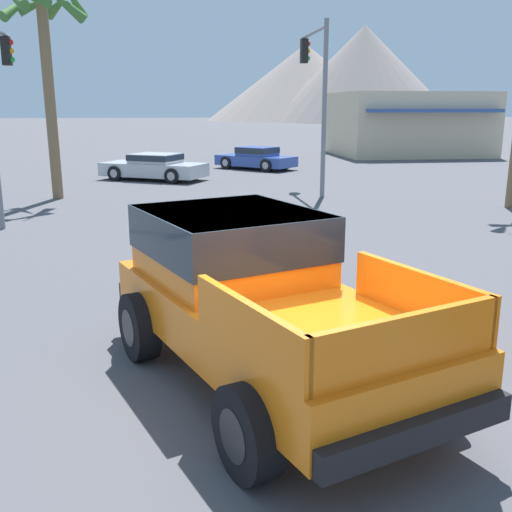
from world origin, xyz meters
TOP-DOWN VIEW (x-y plane):
  - ground_plane at (0.00, 0.00)m, footprint 320.00×320.00m
  - orange_pickup_truck at (-0.24, 0.66)m, footprint 3.62×5.31m
  - parked_car_blue at (3.14, 24.34)m, footprint 4.08×4.04m
  - parked_car_silver at (-1.87, 20.45)m, footprint 4.81×3.79m
  - traffic_light_crosswalk at (4.13, 16.02)m, footprint 0.38×3.93m
  - palm_tree_short at (-5.07, 15.40)m, footprint 2.88×2.81m
  - storefront_building at (14.27, 32.11)m, footprint 9.13×7.99m
  - distant_mountain_range at (-7.04, 115.69)m, footprint 145.47×64.53m

SIDE VIEW (x-z plane):
  - ground_plane at x=0.00m, z-range 0.00..0.00m
  - parked_car_blue at x=3.14m, z-range 0.01..1.14m
  - parked_car_silver at x=-1.87m, z-range 0.02..1.15m
  - orange_pickup_truck at x=-0.24m, z-range 0.13..2.04m
  - storefront_building at x=14.27m, z-range 0.00..3.98m
  - traffic_light_crosswalk at x=4.13m, z-range 1.18..7.13m
  - palm_tree_short at x=-5.07m, z-range 1.83..8.86m
  - distant_mountain_range at x=-7.04m, z-range -0.87..17.58m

